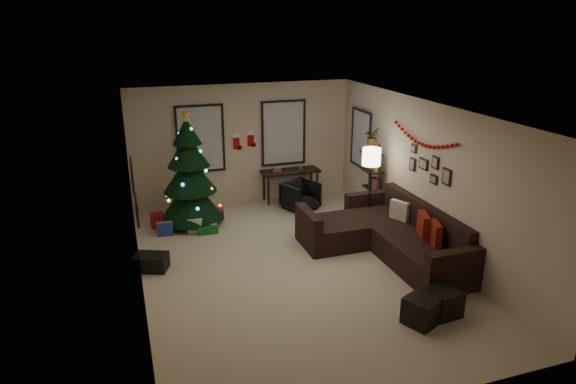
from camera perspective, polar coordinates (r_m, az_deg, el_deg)
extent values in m
plane|color=#BEB08F|center=(8.84, 0.63, -8.35)|extent=(7.00, 7.00, 0.00)
plane|color=white|center=(7.97, 0.70, 9.17)|extent=(7.00, 7.00, 0.00)
plane|color=beige|center=(11.54, -5.08, 5.34)|extent=(5.00, 0.00, 5.00)
plane|color=beige|center=(5.42, 13.16, -11.58)|extent=(5.00, 0.00, 5.00)
plane|color=beige|center=(7.89, -16.76, -1.93)|extent=(0.00, 7.00, 7.00)
plane|color=beige|center=(9.39, 15.24, 1.54)|extent=(0.00, 7.00, 7.00)
cube|color=#728CB2|center=(11.29, -9.78, 5.88)|extent=(0.94, 0.02, 1.35)
cube|color=beige|center=(11.29, -9.78, 5.88)|extent=(0.94, 0.03, 1.35)
cube|color=#728CB2|center=(11.71, -0.52, 6.63)|extent=(0.94, 0.02, 1.35)
cube|color=beige|center=(11.71, -0.52, 6.63)|extent=(0.94, 0.03, 1.35)
cube|color=#728CB2|center=(11.46, 8.21, 5.90)|extent=(0.05, 0.27, 1.17)
cube|color=beige|center=(11.46, 8.21, 5.90)|extent=(0.05, 0.45, 1.17)
cylinder|color=black|center=(10.72, -10.67, -2.78)|extent=(0.10, 0.10, 0.29)
cone|color=black|center=(10.57, -10.81, -0.62)|extent=(1.30, 1.30, 0.91)
cone|color=black|center=(10.40, -10.98, 2.10)|extent=(1.07, 1.07, 0.76)
cone|color=black|center=(10.28, -11.15, 4.64)|extent=(0.84, 0.84, 0.67)
cone|color=black|center=(10.19, -11.29, 6.72)|extent=(0.57, 0.57, 0.52)
cylinder|color=maroon|center=(10.76, -10.63, -3.40)|extent=(1.05, 1.05, 0.04)
cube|color=maroon|center=(10.96, -7.90, -2.42)|extent=(0.25, 0.30, 0.18)
cube|color=#14591E|center=(10.28, -9.06, -4.07)|extent=(0.40, 0.30, 0.15)
cube|color=navy|center=(10.31, -13.61, -3.99)|extent=(0.30, 0.22, 0.25)
cube|color=silver|center=(10.31, -10.27, -3.60)|extent=(0.28, 0.25, 0.30)
cube|color=gold|center=(10.64, -8.91, -3.03)|extent=(0.35, 0.28, 0.22)
cube|color=maroon|center=(10.72, -14.38, -3.08)|extent=(0.26, 0.26, 0.28)
cube|color=black|center=(9.38, 12.91, -5.60)|extent=(0.99, 2.65, 0.46)
cube|color=black|center=(9.40, 15.18, -2.67)|extent=(0.20, 2.65, 0.46)
cube|color=black|center=(8.27, 18.07, -8.55)|extent=(0.99, 0.20, 0.73)
cube|color=black|center=(10.47, 8.98, -1.92)|extent=(0.99, 0.20, 0.73)
cube|color=black|center=(9.62, 5.42, -4.53)|extent=(0.94, 0.99, 0.46)
cube|color=black|center=(9.37, 2.31, -4.24)|extent=(0.18, 0.99, 0.73)
cube|color=maroon|center=(8.83, 16.18, -4.57)|extent=(0.24, 0.42, 0.41)
cube|color=maroon|center=(9.11, 14.90, -3.72)|extent=(0.27, 0.47, 0.46)
cube|color=beige|center=(9.74, 12.37, -2.09)|extent=(0.26, 0.39, 0.38)
cube|color=black|center=(7.49, 14.69, -12.75)|extent=(0.55, 0.55, 0.39)
cube|color=black|center=(7.78, 17.04, -11.71)|extent=(0.45, 0.45, 0.39)
cube|color=black|center=(11.73, 0.29, 2.34)|extent=(1.34, 0.48, 0.05)
cylinder|color=black|center=(11.49, -2.19, 0.08)|extent=(0.05, 0.05, 0.67)
cylinder|color=black|center=(11.84, -2.71, 0.65)|extent=(0.05, 0.05, 0.67)
cylinder|color=black|center=(11.86, 3.28, 0.66)|extent=(0.05, 0.05, 0.67)
cylinder|color=black|center=(12.20, 2.61, 1.20)|extent=(0.05, 0.05, 0.67)
imported|color=black|center=(11.26, 1.40, -0.40)|extent=(0.79, 0.77, 0.64)
cube|color=black|center=(10.52, 10.29, 0.84)|extent=(0.05, 0.05, 1.68)
cube|color=black|center=(10.89, 9.18, 1.54)|extent=(0.05, 0.05, 1.68)
cube|color=black|center=(10.85, 9.43, -1.39)|extent=(0.30, 0.47, 0.03)
cube|color=black|center=(10.73, 9.54, 0.47)|extent=(0.30, 0.47, 0.03)
cube|color=black|center=(10.62, 9.65, 2.38)|extent=(0.30, 0.47, 0.03)
cube|color=black|center=(10.52, 9.76, 4.32)|extent=(0.30, 0.47, 0.03)
imported|color=#4C4C4C|center=(10.63, 9.37, 6.45)|extent=(0.55, 0.55, 0.46)
cylinder|color=black|center=(10.43, 8.89, -4.06)|extent=(0.29, 0.29, 0.03)
cylinder|color=black|center=(10.17, 9.09, -0.32)|extent=(0.03, 0.03, 1.41)
cylinder|color=white|center=(9.94, 9.32, 3.92)|extent=(0.36, 0.36, 0.33)
cube|color=black|center=(8.57, -17.06, 1.78)|extent=(0.04, 0.60, 0.50)
cube|color=tan|center=(8.57, -17.06, 1.78)|extent=(0.01, 0.54, 0.45)
cube|color=black|center=(7.37, -16.55, -2.04)|extent=(0.04, 0.45, 0.35)
cube|color=beige|center=(7.37, -16.55, -2.04)|extent=(0.01, 0.41, 0.31)
cube|color=black|center=(8.85, 17.35, 1.64)|extent=(0.03, 0.22, 0.28)
cube|color=black|center=(9.08, 16.18, 3.18)|extent=(0.03, 0.18, 0.22)
cube|color=black|center=(9.17, 16.01, 1.38)|extent=(0.03, 0.20, 0.16)
cube|color=black|center=(9.39, 14.92, 3.04)|extent=(0.03, 0.26, 0.20)
cube|color=black|center=(9.70, 13.76, 3.03)|extent=(0.03, 0.18, 0.24)
cube|color=black|center=(9.63, 13.90, 4.74)|extent=(0.03, 0.16, 0.16)
cube|color=#990F0C|center=(11.48, -5.80, 5.55)|extent=(0.14, 0.04, 0.30)
cube|color=white|center=(11.45, -5.83, 6.28)|extent=(0.16, 0.05, 0.08)
cube|color=#990F0C|center=(11.53, -5.44, 4.96)|extent=(0.10, 0.04, 0.08)
cube|color=#990F0C|center=(11.55, -4.21, 5.87)|extent=(0.14, 0.04, 0.30)
cube|color=white|center=(11.52, -4.23, 6.60)|extent=(0.16, 0.05, 0.08)
cube|color=#990F0C|center=(11.60, -3.86, 5.27)|extent=(0.10, 0.04, 0.08)
cube|color=black|center=(8.99, -15.09, -7.59)|extent=(0.65, 0.55, 0.28)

